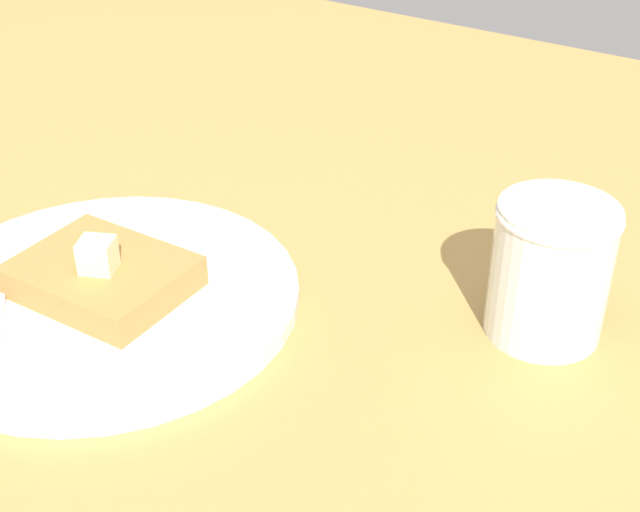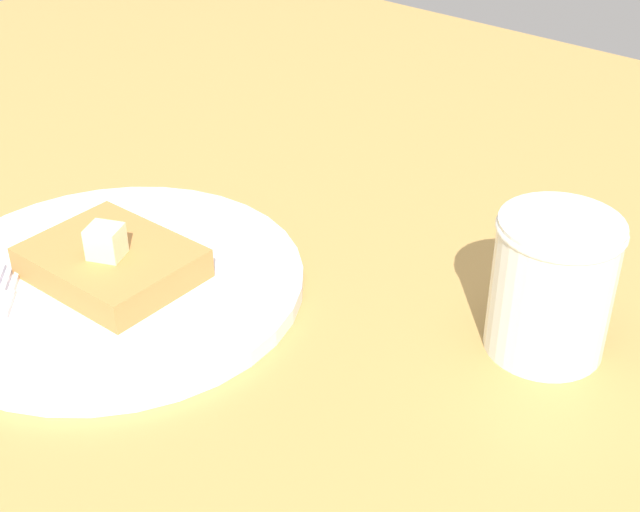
{
  "view_description": "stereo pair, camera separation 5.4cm",
  "coord_description": "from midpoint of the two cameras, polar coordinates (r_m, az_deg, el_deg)",
  "views": [
    {
      "loc": [
        32.59,
        37.18,
        35.42
      ],
      "look_at": [
        -5.3,
        12.23,
        6.76
      ],
      "focal_mm": 50.0,
      "sensor_mm": 36.0,
      "label": 1
    },
    {
      "loc": [
        29.38,
        41.48,
        35.42
      ],
      "look_at": [
        -5.3,
        12.23,
        6.76
      ],
      "focal_mm": 50.0,
      "sensor_mm": 36.0,
      "label": 2
    }
  ],
  "objects": [
    {
      "name": "table_surface",
      "position": [
        0.61,
        -15.13,
        -3.42
      ],
      "size": [
        125.9,
        125.9,
        2.26
      ],
      "primitive_type": "cube",
      "color": "#AC8445",
      "rests_on": "ground"
    },
    {
      "name": "butter_pat_primary",
      "position": [
        0.57,
        -16.71,
        -0.03
      ],
      "size": [
        2.57,
        2.68,
        2.08
      ],
      "primitive_type": "cube",
      "rotation": [
        0.0,
        0.0,
        2.0
      ],
      "color": "beige",
      "rests_on": "toast_slice_center"
    },
    {
      "name": "syrup_jar",
      "position": [
        0.54,
        11.73,
        -1.42
      ],
      "size": [
        7.27,
        7.27,
        8.6
      ],
      "color": "#572B11",
      "rests_on": "table_surface"
    },
    {
      "name": "plate",
      "position": [
        0.59,
        -16.03,
        -2.58
      ],
      "size": [
        24.77,
        24.77,
        1.1
      ],
      "color": "silver",
      "rests_on": "table_surface"
    },
    {
      "name": "toast_slice_center",
      "position": [
        0.58,
        -16.25,
        -1.36
      ],
      "size": [
        8.39,
        10.57,
        2.04
      ],
      "primitive_type": "cube",
      "rotation": [
        0.0,
        0.0,
        0.02
      ],
      "color": "#B57A3C",
      "rests_on": "plate"
    }
  ]
}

